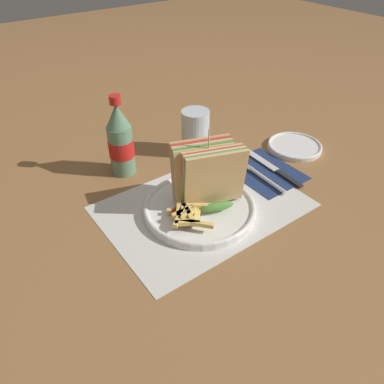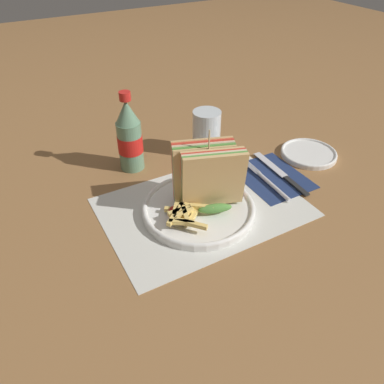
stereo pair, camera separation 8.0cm
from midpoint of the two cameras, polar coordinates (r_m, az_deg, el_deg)
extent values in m
plane|color=olive|center=(0.81, -1.68, -3.06)|extent=(4.00, 4.00, 0.00)
cube|color=silver|center=(0.82, -1.07, -2.27)|extent=(0.43, 0.30, 0.00)
cylinder|color=white|center=(0.81, -2.00, -2.67)|extent=(0.24, 0.24, 0.01)
torus|color=white|center=(0.80, -2.01, -2.29)|extent=(0.24, 0.24, 0.01)
cube|color=tan|center=(0.76, 0.58, 1.78)|extent=(0.13, 0.06, 0.13)
cube|color=#518E3D|center=(0.76, 0.40, 2.04)|extent=(0.13, 0.06, 0.13)
cube|color=beige|center=(0.77, 0.24, 2.29)|extent=(0.13, 0.06, 0.13)
cube|color=red|center=(0.77, 0.07, 2.54)|extent=(0.13, 0.06, 0.13)
cube|color=tan|center=(0.78, -0.09, 2.78)|extent=(0.13, 0.06, 0.13)
ellipsoid|color=#518E3D|center=(0.78, 0.95, -2.34)|extent=(0.07, 0.04, 0.02)
cube|color=tan|center=(0.77, -0.93, 2.35)|extent=(0.13, 0.06, 0.13)
cube|color=#518E3D|center=(0.78, -1.08, 2.71)|extent=(0.13, 0.06, 0.13)
cube|color=beige|center=(0.78, -1.24, 3.06)|extent=(0.13, 0.06, 0.13)
cube|color=red|center=(0.79, -1.39, 3.42)|extent=(0.13, 0.06, 0.13)
cube|color=tan|center=(0.79, -1.54, 3.76)|extent=(0.13, 0.06, 0.13)
ellipsoid|color=#518E3D|center=(0.80, -0.85, -0.79)|extent=(0.07, 0.04, 0.02)
cylinder|color=tan|center=(0.76, -0.52, 3.91)|extent=(0.00, 0.00, 0.17)
cube|color=#E5C166|center=(0.77, -2.07, -3.38)|extent=(0.06, 0.05, 0.01)
cube|color=#E5C166|center=(0.77, -4.65, -3.10)|extent=(0.05, 0.04, 0.01)
cube|color=#E5C166|center=(0.77, -3.09, -3.53)|extent=(0.06, 0.04, 0.01)
cube|color=#E5C166|center=(0.75, -4.92, -3.61)|extent=(0.06, 0.05, 0.01)
cube|color=#E5C166|center=(0.73, -3.84, -4.83)|extent=(0.05, 0.03, 0.01)
cube|color=#E5C166|center=(0.75, -3.73, -3.51)|extent=(0.05, 0.02, 0.01)
cube|color=#E5C166|center=(0.75, -3.54, -3.41)|extent=(0.02, 0.05, 0.01)
cube|color=#E5C166|center=(0.76, -4.39, -3.14)|extent=(0.05, 0.01, 0.01)
cube|color=#E5C166|center=(0.77, -1.91, -2.26)|extent=(0.06, 0.05, 0.01)
cube|color=#E5C166|center=(0.73, -2.38, -4.94)|extent=(0.05, 0.06, 0.01)
cube|color=#E5C166|center=(0.77, -5.12, -2.56)|extent=(0.04, 0.05, 0.01)
ellipsoid|color=maroon|center=(0.77, -4.97, -2.99)|extent=(0.04, 0.03, 0.01)
cube|color=navy|center=(0.94, 8.52, 3.04)|extent=(0.15, 0.18, 0.00)
cylinder|color=silver|center=(0.90, 8.99, 1.67)|extent=(0.01, 0.12, 0.01)
cylinder|color=silver|center=(0.96, 4.87, 4.42)|extent=(0.01, 0.08, 0.00)
cylinder|color=silver|center=(0.96, 5.06, 4.49)|extent=(0.01, 0.08, 0.00)
cylinder|color=silver|center=(0.96, 5.25, 4.56)|extent=(0.01, 0.08, 0.00)
cylinder|color=silver|center=(0.96, 5.44, 4.63)|extent=(0.01, 0.08, 0.00)
cube|color=black|center=(0.92, 12.19, 1.95)|extent=(0.02, 0.08, 0.00)
cube|color=silver|center=(0.98, 8.09, 4.85)|extent=(0.02, 0.12, 0.00)
cylinder|color=slate|center=(0.92, -13.14, 6.18)|extent=(0.06, 0.06, 0.12)
cylinder|color=red|center=(0.92, -13.19, 6.51)|extent=(0.06, 0.06, 0.04)
cone|color=slate|center=(0.88, -13.95, 11.17)|extent=(0.06, 0.06, 0.06)
cylinder|color=red|center=(0.87, -14.33, 13.41)|extent=(0.03, 0.03, 0.02)
cylinder|color=silver|center=(0.98, -1.84, 8.99)|extent=(0.07, 0.07, 0.12)
cylinder|color=black|center=(0.99, -1.81, 7.78)|extent=(0.06, 0.06, 0.07)
cylinder|color=white|center=(1.05, 13.27, 6.64)|extent=(0.15, 0.15, 0.01)
torus|color=white|center=(1.05, 13.31, 6.88)|extent=(0.15, 0.15, 0.01)
camera|label=1|loc=(0.04, -92.86, -2.17)|focal=35.00mm
camera|label=2|loc=(0.04, 87.14, 2.17)|focal=35.00mm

